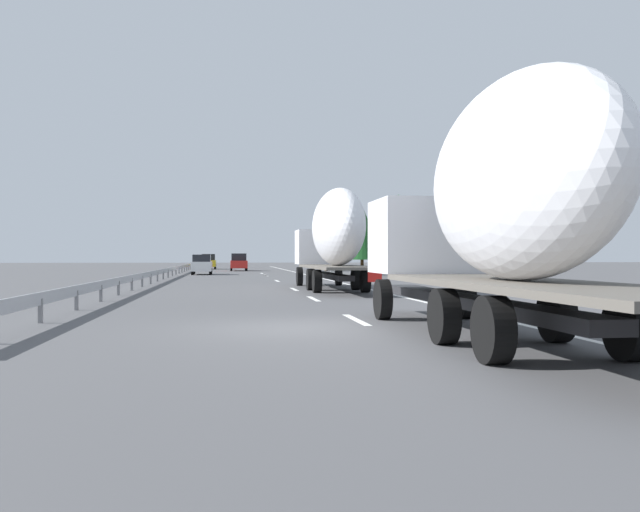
% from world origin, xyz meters
% --- Properties ---
extents(ground_plane, '(260.00, 260.00, 0.00)m').
position_xyz_m(ground_plane, '(40.00, 0.00, 0.00)').
color(ground_plane, '#4C4C4F').
extents(lane_stripe_0, '(3.20, 0.20, 0.01)m').
position_xyz_m(lane_stripe_0, '(2.00, -1.80, 0.00)').
color(lane_stripe_0, white).
rests_on(lane_stripe_0, ground_plane).
extents(lane_stripe_1, '(3.20, 0.20, 0.01)m').
position_xyz_m(lane_stripe_1, '(10.93, -1.80, 0.00)').
color(lane_stripe_1, white).
rests_on(lane_stripe_1, ground_plane).
extents(lane_stripe_2, '(3.20, 0.20, 0.01)m').
position_xyz_m(lane_stripe_2, '(18.74, -1.80, 0.00)').
color(lane_stripe_2, white).
rests_on(lane_stripe_2, ground_plane).
extents(lane_stripe_3, '(3.20, 0.20, 0.01)m').
position_xyz_m(lane_stripe_3, '(30.68, -1.80, 0.00)').
color(lane_stripe_3, white).
rests_on(lane_stripe_3, ground_plane).
extents(lane_stripe_4, '(3.20, 0.20, 0.01)m').
position_xyz_m(lane_stripe_4, '(45.01, -1.80, 0.00)').
color(lane_stripe_4, white).
rests_on(lane_stripe_4, ground_plane).
extents(lane_stripe_5, '(3.20, 0.20, 0.01)m').
position_xyz_m(lane_stripe_5, '(43.72, -1.80, 0.00)').
color(lane_stripe_5, white).
rests_on(lane_stripe_5, ground_plane).
extents(lane_stripe_6, '(3.20, 0.20, 0.01)m').
position_xyz_m(lane_stripe_6, '(51.64, -1.80, 0.00)').
color(lane_stripe_6, white).
rests_on(lane_stripe_6, ground_plane).
extents(edge_line_right, '(110.00, 0.20, 0.01)m').
position_xyz_m(edge_line_right, '(45.00, -5.50, 0.00)').
color(edge_line_right, white).
rests_on(edge_line_right, ground_plane).
extents(truck_lead, '(14.38, 2.55, 4.79)m').
position_xyz_m(truck_lead, '(17.46, -3.60, 2.68)').
color(truck_lead, silver).
rests_on(truck_lead, ground_plane).
extents(truck_trailing, '(14.11, 2.55, 4.83)m').
position_xyz_m(truck_trailing, '(-2.87, -3.60, 2.67)').
color(truck_trailing, silver).
rests_on(truck_trailing, ground_plane).
extents(car_yellow_coupe, '(4.54, 1.86, 1.94)m').
position_xyz_m(car_yellow_coupe, '(74.79, 3.88, 0.97)').
color(car_yellow_coupe, gold).
rests_on(car_yellow_coupe, ground_plane).
extents(car_white_van, '(4.70, 1.78, 1.80)m').
position_xyz_m(car_white_van, '(47.90, 3.76, 0.91)').
color(car_white_van, white).
rests_on(car_white_van, ground_plane).
extents(car_red_compact, '(4.59, 1.90, 1.97)m').
position_xyz_m(car_red_compact, '(63.87, 0.22, 0.98)').
color(car_red_compact, red).
rests_on(car_red_compact, ground_plane).
extents(road_sign, '(0.10, 0.90, 3.12)m').
position_xyz_m(road_sign, '(39.18, -6.70, 2.16)').
color(road_sign, gray).
rests_on(road_sign, ground_plane).
extents(tree_0, '(2.45, 2.45, 6.35)m').
position_xyz_m(tree_0, '(35.59, -11.30, 4.04)').
color(tree_0, '#472D19').
rests_on(tree_0, ground_plane).
extents(tree_1, '(3.93, 3.93, 5.23)m').
position_xyz_m(tree_1, '(61.95, -9.53, 3.44)').
color(tree_1, '#472D19').
rests_on(tree_1, ground_plane).
extents(tree_2, '(3.87, 3.87, 6.15)m').
position_xyz_m(tree_2, '(44.74, -10.28, 3.75)').
color(tree_2, '#472D19').
rests_on(tree_2, ground_plane).
extents(guardrail_median, '(94.00, 0.10, 0.76)m').
position_xyz_m(guardrail_median, '(43.00, 6.00, 0.58)').
color(guardrail_median, '#9EA0A5').
rests_on(guardrail_median, ground_plane).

